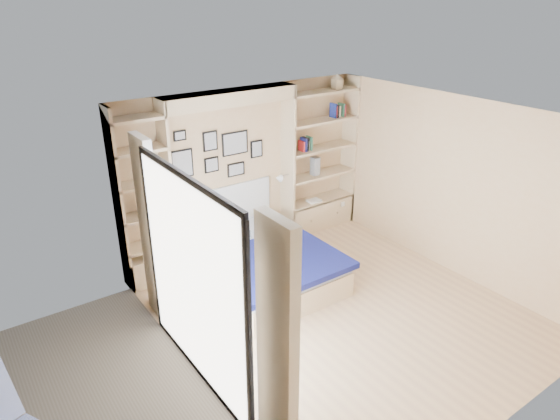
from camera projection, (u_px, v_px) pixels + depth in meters
ground at (339, 310)px, 6.35m from camera, size 4.50×4.50×0.00m
room_shell at (248, 202)px, 6.85m from camera, size 4.50×4.50×4.50m
bed at (262, 264)px, 6.89m from camera, size 1.67×2.13×1.07m
photo_gallery at (217, 153)px, 7.12m from camera, size 1.48×0.02×0.82m
reading_lamps at (236, 188)px, 7.24m from camera, size 1.92×0.12×0.15m
shelf_decor at (307, 134)px, 7.77m from camera, size 3.49×0.23×2.03m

